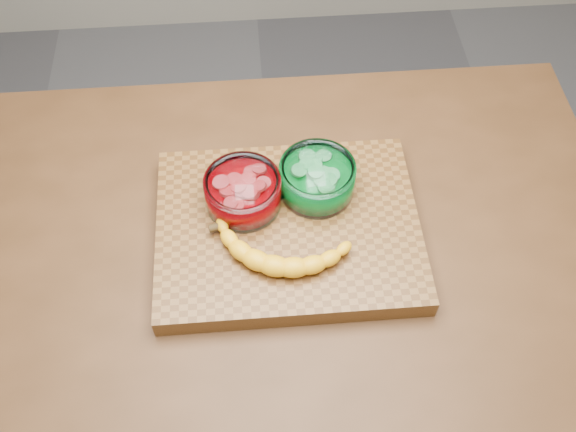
{
  "coord_description": "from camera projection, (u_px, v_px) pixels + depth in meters",
  "views": [
    {
      "loc": [
        -0.05,
        -0.62,
        1.84
      ],
      "look_at": [
        0.0,
        0.0,
        0.96
      ],
      "focal_mm": 40.0,
      "sensor_mm": 36.0,
      "label": 1
    }
  ],
  "objects": [
    {
      "name": "ground",
      "position": [
        288.0,
        405.0,
        1.86
      ],
      "size": [
        3.5,
        3.5,
        0.0
      ],
      "primitive_type": "plane",
      "color": "#5B5B60",
      "rests_on": "ground"
    },
    {
      "name": "counter",
      "position": [
        288.0,
        341.0,
        1.5
      ],
      "size": [
        1.2,
        0.8,
        0.9
      ],
      "primitive_type": "cube",
      "color": "#4B2D16",
      "rests_on": "ground"
    },
    {
      "name": "cutting_board",
      "position": [
        288.0,
        229.0,
        1.11
      ],
      "size": [
        0.45,
        0.35,
        0.04
      ],
      "primitive_type": "cube",
      "color": "brown",
      "rests_on": "counter"
    },
    {
      "name": "bowl_red",
      "position": [
        243.0,
        192.0,
        1.09
      ],
      "size": [
        0.13,
        0.13,
        0.06
      ],
      "color": "white",
      "rests_on": "cutting_board"
    },
    {
      "name": "bowl_green",
      "position": [
        317.0,
        179.0,
        1.11
      ],
      "size": [
        0.13,
        0.13,
        0.06
      ],
      "color": "white",
      "rests_on": "cutting_board"
    },
    {
      "name": "banana",
      "position": [
        283.0,
        244.0,
        1.05
      ],
      "size": [
        0.26,
        0.15,
        0.04
      ],
      "primitive_type": null,
      "color": "#F5AE15",
      "rests_on": "cutting_board"
    }
  ]
}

